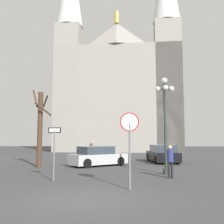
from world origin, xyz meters
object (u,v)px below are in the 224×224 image
Objects in this scene: parked_car_far_silver at (98,157)px; pedestrian_standing at (91,149)px; street_lamp at (165,114)px; parked_car_near_black at (162,154)px; bare_tree at (40,127)px; stop_sign at (130,135)px; one_way_arrow_sign at (54,147)px; cathedral at (119,85)px; pedestrian_walking at (170,158)px.

parked_car_far_silver is 2.50× the size of pedestrian_standing.
parked_car_near_black is (0.85, 7.44, -2.64)m from street_lamp.
stop_sign is at bearing -51.13° from bare_tree.
one_way_arrow_sign is 0.46× the size of bare_tree.
cathedral is at bearing 85.46° from one_way_arrow_sign.
one_way_arrow_sign is 7.08m from parked_car_far_silver.
street_lamp reaches higher than stop_sign.
cathedral reaches higher than parked_car_near_black.
bare_tree is 10.22m from parked_car_near_black.
stop_sign is at bearing -115.07° from street_lamp.
street_lamp reaches higher than parked_car_far_silver.
street_lamp is (3.23, -26.79, -7.20)m from cathedral.
cathedral reaches higher than street_lamp.
one_way_arrow_sign is at bearing -65.69° from bare_tree.
cathedral is 27.93m from street_lamp.
bare_tree is at bearing -113.97° from pedestrian_standing.
pedestrian_standing is (2.78, 6.26, -1.71)m from bare_tree.
one_way_arrow_sign is 0.58× the size of parked_car_far_silver.
stop_sign is 1.84× the size of pedestrian_walking.
pedestrian_walking is (-0.01, -1.43, -2.34)m from street_lamp.
bare_tree is at bearing -101.69° from cathedral.
one_way_arrow_sign is at bearing 152.46° from stop_sign.
street_lamp is at bearing -60.10° from pedestrian_standing.
parked_car_near_black is at bearing 57.51° from one_way_arrow_sign.
cathedral is 8.14× the size of parked_car_far_silver.
street_lamp is at bearing -20.56° from bare_tree.
stop_sign is 0.55× the size of bare_tree.
cathedral reaches higher than bare_tree.
parked_car_far_silver is (-4.24, 4.25, -2.66)m from street_lamp.
bare_tree is at bearing 128.87° from stop_sign.
pedestrian_standing is (0.21, 11.96, -0.51)m from one_way_arrow_sign.
pedestrian_standing is (-3.27, 13.78, -1.04)m from stop_sign.
parked_car_far_silver is (-1.01, -22.54, -9.86)m from cathedral.
bare_tree reaches higher than parked_car_far_silver.
bare_tree is (-6.06, 7.51, 0.67)m from stop_sign.
stop_sign is 1.21× the size of one_way_arrow_sign.
pedestrian_walking is at bearing -53.34° from parked_car_far_silver.
stop_sign is 14.20m from pedestrian_standing.
parked_car_near_black is at bearing -78.09° from cathedral.
pedestrian_walking is (2.07, 3.03, -1.11)m from stop_sign.
pedestrian_walking is (4.23, -5.68, 0.32)m from parked_car_far_silver.
pedestrian_walking is at bearing -83.50° from cathedral.
bare_tree is at bearing 151.12° from pedestrian_walking.
cathedral is 29.97m from pedestrian_walking.
one_way_arrow_sign is 1.52× the size of pedestrian_walking.
bare_tree reaches higher than one_way_arrow_sign.
parked_car_far_silver is (1.32, 6.90, -0.89)m from one_way_arrow_sign.
street_lamp is at bearing 64.93° from stop_sign.
parked_car_far_silver is 5.20m from pedestrian_standing.
street_lamp reaches higher than one_way_arrow_sign.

